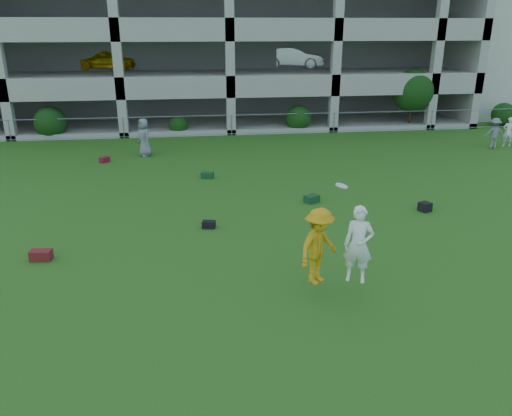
{
  "coord_description": "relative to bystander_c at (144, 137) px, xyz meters",
  "views": [
    {
      "loc": [
        -2.35,
        -9.16,
        5.89
      ],
      "look_at": [
        -0.73,
        3.0,
        1.4
      ],
      "focal_mm": 35.0,
      "sensor_mm": 36.0,
      "label": 1
    }
  ],
  "objects": [
    {
      "name": "ground",
      "position": [
        4.54,
        -14.76,
        -0.9
      ],
      "size": [
        100.0,
        100.0,
        0.0
      ],
      "primitive_type": "plane",
      "color": "#235114",
      "rests_on": "ground"
    },
    {
      "name": "bystander_c",
      "position": [
        0.0,
        0.0,
        0.0
      ],
      "size": [
        0.96,
        1.05,
        1.8
      ],
      "primitive_type": "imported",
      "rotation": [
        0.0,
        0.0,
        -0.99
      ],
      "color": "gray",
      "rests_on": "ground"
    },
    {
      "name": "bystander_e",
      "position": [
        18.41,
        -0.46,
        -0.14
      ],
      "size": [
        0.64,
        0.51,
        1.52
      ],
      "primitive_type": "imported",
      "rotation": [
        0.0,
        0.0,
        2.84
      ],
      "color": "white",
      "rests_on": "ground"
    },
    {
      "name": "bystander_f",
      "position": [
        17.46,
        -0.74,
        -0.12
      ],
      "size": [
        1.07,
        0.71,
        1.55
      ],
      "primitive_type": "imported",
      "rotation": [
        0.0,
        0.0,
        3.0
      ],
      "color": "slate",
      "rests_on": "ground"
    },
    {
      "name": "bag_red_a",
      "position": [
        -1.91,
        -11.22,
        -0.76
      ],
      "size": [
        0.58,
        0.36,
        0.28
      ],
      "primitive_type": "cube",
      "rotation": [
        0.0,
        0.0,
        -0.11
      ],
      "color": "#521C0E",
      "rests_on": "ground"
    },
    {
      "name": "bag_black_b",
      "position": [
        2.63,
        -9.54,
        -0.79
      ],
      "size": [
        0.44,
        0.33,
        0.22
      ],
      "primitive_type": "cube",
      "rotation": [
        0.0,
        0.0,
        -0.2
      ],
      "color": "black",
      "rests_on": "ground"
    },
    {
      "name": "bag_green_c",
      "position": [
        6.35,
        -7.63,
        -0.77
      ],
      "size": [
        0.61,
        0.55,
        0.26
      ],
      "primitive_type": "cube",
      "rotation": [
        0.0,
        0.0,
        0.53
      ],
      "color": "#13361F",
      "rests_on": "ground"
    },
    {
      "name": "crate_d",
      "position": [
        9.93,
        -9.02,
        -0.75
      ],
      "size": [
        0.46,
        0.46,
        0.3
      ],
      "primitive_type": "cube",
      "rotation": [
        0.0,
        0.0,
        0.39
      ],
      "color": "black",
      "rests_on": "ground"
    },
    {
      "name": "bag_red_f",
      "position": [
        -1.76,
        -0.98,
        -0.78
      ],
      "size": [
        0.5,
        0.53,
        0.24
      ],
      "primitive_type": "cube",
      "rotation": [
        0.0,
        0.0,
        0.9
      ],
      "color": "#5C0F15",
      "rests_on": "ground"
    },
    {
      "name": "bag_green_g",
      "position": [
        2.81,
        -4.15,
        -0.77
      ],
      "size": [
        0.56,
        0.42,
        0.25
      ],
      "primitive_type": "cube",
      "rotation": [
        0.0,
        0.0,
        -0.25
      ],
      "color": "#133617",
      "rests_on": "ground"
    },
    {
      "name": "frisbee_contest",
      "position": [
        5.15,
        -14.04,
        0.36
      ],
      "size": [
        1.87,
        1.24,
        2.34
      ],
      "color": "orange",
      "rests_on": "ground"
    },
    {
      "name": "parking_garage",
      "position": [
        4.53,
        12.94,
        5.11
      ],
      "size": [
        30.0,
        14.0,
        12.0
      ],
      "color": "#9E998C",
      "rests_on": "ground"
    },
    {
      "name": "fence",
      "position": [
        4.54,
        4.24,
        -0.29
      ],
      "size": [
        36.06,
        0.06,
        1.2
      ],
      "color": "gray",
      "rests_on": "ground"
    },
    {
      "name": "shrub_row",
      "position": [
        9.13,
        4.94,
        0.61
      ],
      "size": [
        34.38,
        2.52,
        3.5
      ],
      "color": "#163D11",
      "rests_on": "ground"
    }
  ]
}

